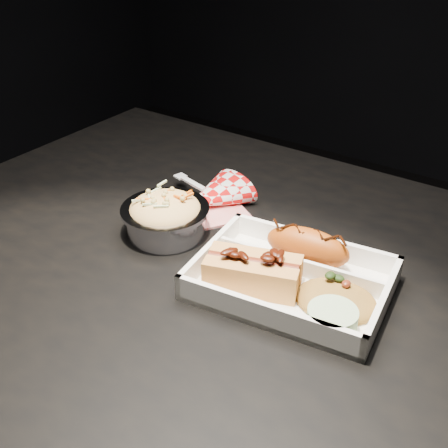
{
  "coord_description": "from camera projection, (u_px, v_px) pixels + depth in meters",
  "views": [
    {
      "loc": [
        0.32,
        -0.55,
        1.22
      ],
      "look_at": [
        -0.06,
        -0.0,
        0.81
      ],
      "focal_mm": 45.0,
      "sensor_mm": 36.0,
      "label": 1
    }
  ],
  "objects": [
    {
      "name": "dining_table",
      "position": [
        258.0,
        322.0,
        0.83
      ],
      "size": [
        1.2,
        0.8,
        0.75
      ],
      "color": "black",
      "rests_on": "ground"
    },
    {
      "name": "food_tray",
      "position": [
        292.0,
        282.0,
        0.75
      ],
      "size": [
        0.27,
        0.21,
        0.04
      ],
      "rotation": [
        0.0,
        0.0,
        0.13
      ],
      "color": "white",
      "rests_on": "dining_table"
    },
    {
      "name": "fried_pastry",
      "position": [
        307.0,
        247.0,
        0.78
      ],
      "size": [
        0.13,
        0.06,
        0.05
      ],
      "primitive_type": "ellipsoid",
      "rotation": [
        0.0,
        0.0,
        0.13
      ],
      "color": "#AD4A11",
      "rests_on": "food_tray"
    },
    {
      "name": "hotdog",
      "position": [
        253.0,
        270.0,
        0.73
      ],
      "size": [
        0.14,
        0.09,
        0.06
      ],
      "rotation": [
        0.0,
        0.0,
        0.33
      ],
      "color": "#DC954B",
      "rests_on": "food_tray"
    },
    {
      "name": "fried_rice_mound",
      "position": [
        337.0,
        294.0,
        0.7
      ],
      "size": [
        0.12,
        0.1,
        0.03
      ],
      "primitive_type": "ellipsoid",
      "rotation": [
        0.0,
        0.0,
        0.13
      ],
      "color": "#A77430",
      "rests_on": "food_tray"
    },
    {
      "name": "cupcake_liner",
      "position": [
        332.0,
        320.0,
        0.66
      ],
      "size": [
        0.06,
        0.06,
        0.03
      ],
      "primitive_type": "cylinder",
      "color": "#ADCA99",
      "rests_on": "food_tray"
    },
    {
      "name": "foil_coleslaw_cup",
      "position": [
        165.0,
        215.0,
        0.85
      ],
      "size": [
        0.13,
        0.13,
        0.07
      ],
      "color": "silver",
      "rests_on": "dining_table"
    },
    {
      "name": "napkin_fork",
      "position": [
        213.0,
        197.0,
        0.93
      ],
      "size": [
        0.18,
        0.14,
        0.1
      ],
      "rotation": [
        0.0,
        0.0,
        -0.25
      ],
      "color": "red",
      "rests_on": "dining_table"
    }
  ]
}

